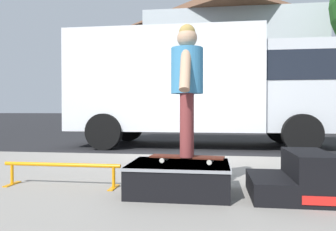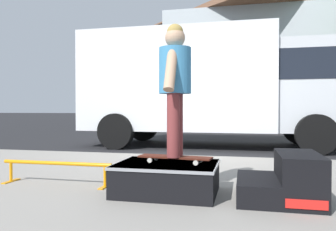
{
  "view_description": "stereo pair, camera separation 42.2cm",
  "coord_description": "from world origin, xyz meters",
  "px_view_note": "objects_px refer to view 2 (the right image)",
  "views": [
    {
      "loc": [
        0.4,
        -6.86,
        1.01
      ],
      "look_at": [
        -0.3,
        -1.91,
        0.91
      ],
      "focal_mm": 35.45,
      "sensor_mm": 36.0,
      "label": 1
    },
    {
      "loc": [
        0.81,
        -6.79,
        1.01
      ],
      "look_at": [
        -0.3,
        -1.91,
        0.91
      ],
      "focal_mm": 35.45,
      "sensor_mm": 36.0,
      "label": 2
    }
  ],
  "objects_px": {
    "grind_rail": "(56,167)",
    "skater_kid": "(175,79)",
    "skateboard": "(175,157)",
    "box_truck": "(215,83)",
    "skate_box": "(167,177)",
    "kicker_ramp": "(286,181)"
  },
  "relations": [
    {
      "from": "grind_rail",
      "to": "box_truck",
      "type": "bearing_deg",
      "value": 75.72
    },
    {
      "from": "grind_rail",
      "to": "skate_box",
      "type": "bearing_deg",
      "value": -4.99
    },
    {
      "from": "grind_rail",
      "to": "box_truck",
      "type": "xyz_separation_m",
      "value": [
        1.39,
        5.48,
        1.38
      ]
    },
    {
      "from": "skateboard",
      "to": "box_truck",
      "type": "xyz_separation_m",
      "value": [
        -0.06,
        5.56,
        1.2
      ]
    },
    {
      "from": "grind_rail",
      "to": "skater_kid",
      "type": "distance_m",
      "value": 1.77
    },
    {
      "from": "skate_box",
      "to": "kicker_ramp",
      "type": "relative_size",
      "value": 1.26
    },
    {
      "from": "box_truck",
      "to": "skater_kid",
      "type": "bearing_deg",
      "value": -89.42
    },
    {
      "from": "skate_box",
      "to": "box_truck",
      "type": "xyz_separation_m",
      "value": [
        0.02,
        5.6,
        1.41
      ]
    },
    {
      "from": "skateboard",
      "to": "kicker_ramp",
      "type": "bearing_deg",
      "value": -1.83
    },
    {
      "from": "skateboard",
      "to": "grind_rail",
      "type": "bearing_deg",
      "value": 176.65
    },
    {
      "from": "skate_box",
      "to": "grind_rail",
      "type": "xyz_separation_m",
      "value": [
        -1.37,
        0.12,
        0.03
      ]
    },
    {
      "from": "grind_rail",
      "to": "skater_kid",
      "type": "xyz_separation_m",
      "value": [
        1.45,
        -0.08,
        1.01
      ]
    },
    {
      "from": "grind_rail",
      "to": "skateboard",
      "type": "distance_m",
      "value": 1.46
    },
    {
      "from": "skate_box",
      "to": "grind_rail",
      "type": "relative_size",
      "value": 0.76
    },
    {
      "from": "skate_box",
      "to": "kicker_ramp",
      "type": "bearing_deg",
      "value": -0.02
    },
    {
      "from": "skate_box",
      "to": "skater_kid",
      "type": "distance_m",
      "value": 1.04
    },
    {
      "from": "skate_box",
      "to": "skateboard",
      "type": "xyz_separation_m",
      "value": [
        0.08,
        0.03,
        0.2
      ]
    },
    {
      "from": "grind_rail",
      "to": "skater_kid",
      "type": "relative_size",
      "value": 1.0
    },
    {
      "from": "skate_box",
      "to": "skateboard",
      "type": "distance_m",
      "value": 0.22
    },
    {
      "from": "box_truck",
      "to": "skateboard",
      "type": "bearing_deg",
      "value": -89.42
    },
    {
      "from": "kicker_ramp",
      "to": "skater_kid",
      "type": "distance_m",
      "value": 1.5
    },
    {
      "from": "skate_box",
      "to": "skater_kid",
      "type": "bearing_deg",
      "value": 23.96
    }
  ]
}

